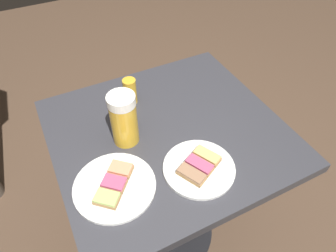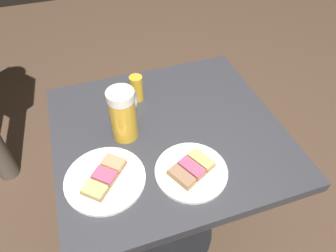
{
  "view_description": "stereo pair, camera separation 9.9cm",
  "coord_description": "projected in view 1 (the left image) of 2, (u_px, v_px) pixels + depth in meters",
  "views": [
    {
      "loc": [
        0.62,
        -0.31,
        1.47
      ],
      "look_at": [
        0.0,
        0.0,
        0.76
      ],
      "focal_mm": 32.47,
      "sensor_mm": 36.0,
      "label": 1
    },
    {
      "loc": [
        0.66,
        -0.22,
        1.47
      ],
      "look_at": [
        0.0,
        0.0,
        0.76
      ],
      "focal_mm": 32.47,
      "sensor_mm": 36.0,
      "label": 2
    }
  ],
  "objects": [
    {
      "name": "plate_near",
      "position": [
        199.0,
        167.0,
        0.89
      ],
      "size": [
        0.21,
        0.21,
        0.03
      ],
      "color": "white",
      "rests_on": "cafe_table"
    },
    {
      "name": "ground_plane",
      "position": [
        168.0,
        230.0,
        1.54
      ],
      "size": [
        6.0,
        6.0,
        0.0
      ],
      "primitive_type": "plane",
      "color": "#4C3828"
    },
    {
      "name": "plate_far",
      "position": [
        115.0,
        185.0,
        0.85
      ],
      "size": [
        0.23,
        0.23,
        0.03
      ],
      "color": "white",
      "rests_on": "cafe_table"
    },
    {
      "name": "cafe_table",
      "position": [
        168.0,
        161.0,
        1.13
      ],
      "size": [
        0.69,
        0.75,
        0.74
      ],
      "color": "black",
      "rests_on": "ground_plane"
    },
    {
      "name": "beer_mug",
      "position": [
        124.0,
        118.0,
        0.92
      ],
      "size": [
        0.13,
        0.11,
        0.18
      ],
      "color": "gold",
      "rests_on": "cafe_table"
    },
    {
      "name": "beer_glass_small",
      "position": [
        130.0,
        91.0,
        1.07
      ],
      "size": [
        0.05,
        0.05,
        0.1
      ],
      "primitive_type": "cylinder",
      "color": "gold",
      "rests_on": "cafe_table"
    }
  ]
}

